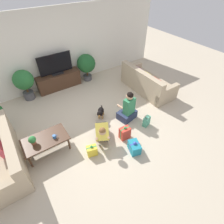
# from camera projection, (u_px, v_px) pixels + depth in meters

# --- Properties ---
(ground_plane) EXTENTS (16.00, 16.00, 0.00)m
(ground_plane) POSITION_uv_depth(u_px,v_px,m) (95.00, 123.00, 5.12)
(ground_plane) COLOR beige
(wall_back) EXTENTS (8.40, 0.06, 2.60)m
(wall_back) POSITION_uv_depth(u_px,v_px,m) (54.00, 50.00, 5.90)
(wall_back) COLOR white
(wall_back) RESTS_ON ground_plane
(sofa_left) EXTENTS (0.89, 2.00, 0.83)m
(sofa_left) POSITION_uv_depth(u_px,v_px,m) (2.00, 158.00, 3.90)
(sofa_left) COLOR tan
(sofa_left) RESTS_ON ground_plane
(sofa_right) EXTENTS (0.89, 2.00, 0.83)m
(sofa_right) POSITION_uv_depth(u_px,v_px,m) (146.00, 83.00, 6.22)
(sofa_right) COLOR tan
(sofa_right) RESTS_ON ground_plane
(coffee_table) EXTENTS (1.06, 0.61, 0.42)m
(coffee_table) POSITION_uv_depth(u_px,v_px,m) (45.00, 140.00, 4.16)
(coffee_table) COLOR #472D1E
(coffee_table) RESTS_ON ground_plane
(tv_console) EXTENTS (1.55, 0.39, 0.57)m
(tv_console) POSITION_uv_depth(u_px,v_px,m) (59.00, 81.00, 6.35)
(tv_console) COLOR #472D1E
(tv_console) RESTS_ON ground_plane
(tv) EXTENTS (1.15, 0.20, 0.72)m
(tv) POSITION_uv_depth(u_px,v_px,m) (56.00, 65.00, 5.95)
(tv) COLOR black
(tv) RESTS_ON tv_console
(potted_plant_back_left) EXTENTS (0.64, 0.64, 1.05)m
(potted_plant_back_left) POSITION_uv_depth(u_px,v_px,m) (24.00, 82.00, 5.60)
(potted_plant_back_left) COLOR #4C4C51
(potted_plant_back_left) RESTS_ON ground_plane
(potted_plant_back_right) EXTENTS (0.69, 0.69, 1.03)m
(potted_plant_back_right) POSITION_uv_depth(u_px,v_px,m) (86.00, 64.00, 6.55)
(potted_plant_back_right) COLOR #4C4C51
(potted_plant_back_right) RESTS_ON ground_plane
(person_kneeling) EXTENTS (0.61, 0.78, 0.73)m
(person_kneeling) POSITION_uv_depth(u_px,v_px,m) (102.00, 132.00, 4.46)
(person_kneeling) COLOR #23232D
(person_kneeling) RESTS_ON ground_plane
(person_sitting) EXTENTS (0.59, 0.54, 0.96)m
(person_sitting) POSITION_uv_depth(u_px,v_px,m) (128.00, 109.00, 5.06)
(person_sitting) COLOR #283351
(person_sitting) RESTS_ON ground_plane
(dog) EXTENTS (0.36, 0.41, 0.36)m
(dog) POSITION_uv_depth(u_px,v_px,m) (101.00, 112.00, 5.15)
(dog) COLOR black
(dog) RESTS_ON ground_plane
(gift_box_a) EXTENTS (0.28, 0.20, 0.41)m
(gift_box_a) POSITION_uv_depth(u_px,v_px,m) (125.00, 133.00, 4.61)
(gift_box_a) COLOR red
(gift_box_a) RESTS_ON ground_plane
(gift_box_b) EXTENTS (0.28, 0.24, 0.31)m
(gift_box_b) POSITION_uv_depth(u_px,v_px,m) (92.00, 150.00, 4.24)
(gift_box_b) COLOR yellow
(gift_box_b) RESTS_ON ground_plane
(gift_box_c) EXTENTS (0.32, 0.39, 0.33)m
(gift_box_c) POSITION_uv_depth(u_px,v_px,m) (134.00, 147.00, 4.31)
(gift_box_c) COLOR teal
(gift_box_c) RESTS_ON ground_plane
(gift_bag_a) EXTENTS (0.25, 0.18, 0.33)m
(gift_bag_a) POSITION_uv_depth(u_px,v_px,m) (147.00, 121.00, 4.97)
(gift_bag_a) COLOR #4CA384
(gift_bag_a) RESTS_ON ground_plane
(mug) EXTENTS (0.12, 0.08, 0.09)m
(mug) POSITION_uv_depth(u_px,v_px,m) (54.00, 137.00, 4.13)
(mug) COLOR #386BAD
(mug) RESTS_ON coffee_table
(tabletop_plant) EXTENTS (0.17, 0.17, 0.22)m
(tabletop_plant) POSITION_uv_depth(u_px,v_px,m) (32.00, 140.00, 3.95)
(tabletop_plant) COLOR #A36042
(tabletop_plant) RESTS_ON coffee_table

